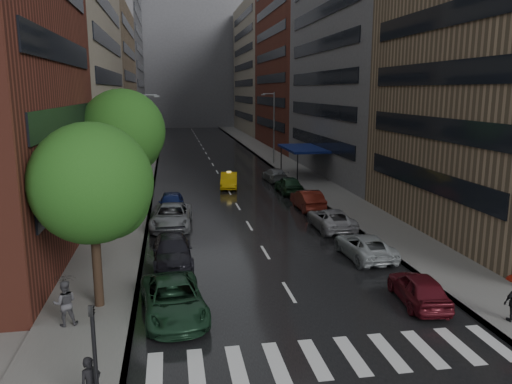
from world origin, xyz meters
The scene contains 19 objects.
ground centered at (0.00, 0.00, 0.00)m, with size 220.00×220.00×0.00m, color gray.
road centered at (0.00, 50.00, 0.01)m, with size 14.00×140.00×0.01m, color black.
sidewalk_left centered at (-9.00, 50.00, 0.07)m, with size 4.00×140.00×0.15m, color gray.
sidewalk_right centered at (9.00, 50.00, 0.07)m, with size 4.00×140.00×0.15m, color gray.
crosswalk centered at (0.20, -2.00, 0.01)m, with size 13.15×2.80×0.01m.
buildings_left centered at (-15.00, 58.79, 15.99)m, with size 8.00×108.00×38.00m.
buildings_right centered at (15.00, 56.70, 15.03)m, with size 8.05×109.10×36.00m.
building_far centered at (0.00, 118.00, 16.00)m, with size 40.00×14.00×32.00m, color slate.
tree_near centered at (-8.60, 3.68, 5.57)m, with size 5.11×5.11×8.15m.
tree_mid centered at (-8.60, 19.05, 6.52)m, with size 5.98×5.98×9.53m.
tree_far centered at (-8.60, 34.59, 5.84)m, with size 5.36×5.36×8.54m.
taxi centered at (0.23, 30.13, 0.75)m, with size 1.58×4.54×1.50m, color #E0AD0B.
parked_cars_left centered at (-5.40, 11.77, 0.78)m, with size 3.14×23.67×1.61m.
parked_cars_right centered at (5.40, 17.30, 0.73)m, with size 2.44×35.75×1.60m.
ped_black_umbrella centered at (-9.66, 1.95, 1.38)m, with size 1.01×0.98×2.09m.
traffic_light centered at (-7.60, -4.25, 2.23)m, with size 0.18×0.15×3.45m.
street_lamp_left centered at (-7.72, 30.00, 4.89)m, with size 1.74×0.22×9.00m.
street_lamp_right centered at (7.72, 45.00, 4.89)m, with size 1.74×0.22×9.00m.
awning centered at (8.98, 35.00, 3.13)m, with size 4.00×8.00×3.12m.
Camera 1 is at (-5.31, -17.60, 9.39)m, focal length 35.00 mm.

